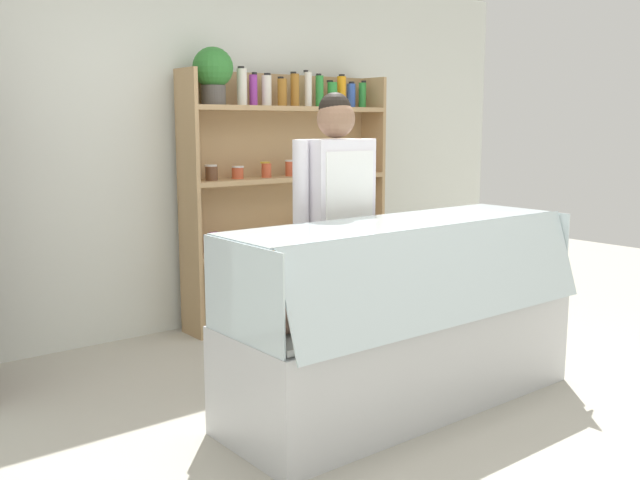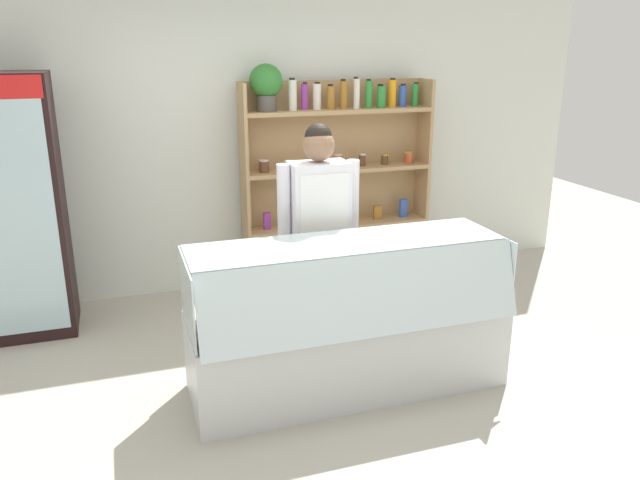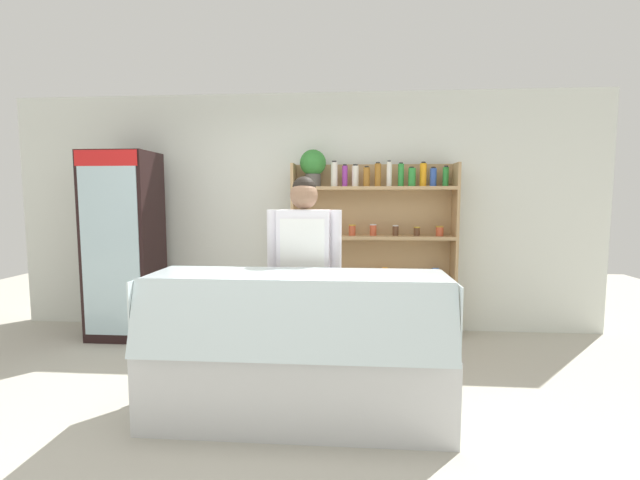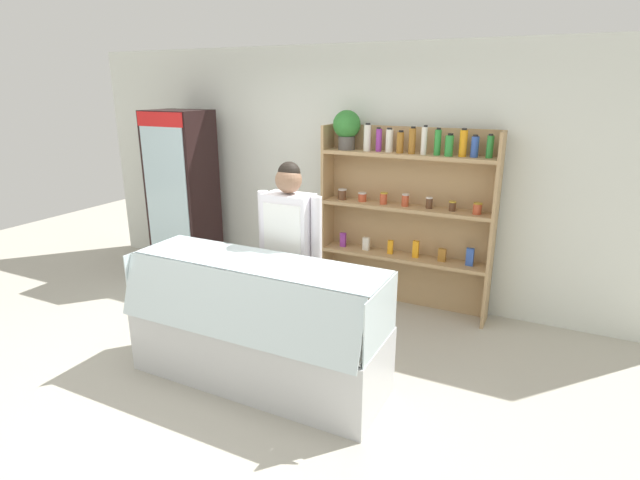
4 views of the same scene
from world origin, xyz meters
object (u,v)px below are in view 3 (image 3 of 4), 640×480
at_px(drinks_fridge, 124,246).
at_px(shop_clerk, 304,263).
at_px(shelving_unit, 365,231).
at_px(deli_display_case, 296,374).

bearing_deg(drinks_fridge, shop_clerk, -26.75).
bearing_deg(drinks_fridge, shelving_unit, 6.24).
bearing_deg(deli_display_case, shelving_unit, 74.65).
relative_size(shelving_unit, deli_display_case, 0.99).
xyz_separation_m(shelving_unit, deli_display_case, (-0.52, -1.89, -0.85)).
bearing_deg(shelving_unit, drinks_fridge, -173.76).
relative_size(drinks_fridge, shop_clerk, 1.19).
height_order(drinks_fridge, shelving_unit, shelving_unit).
xyz_separation_m(deli_display_case, shop_clerk, (-0.01, 0.56, 0.69)).
height_order(drinks_fridge, deli_display_case, drinks_fridge).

